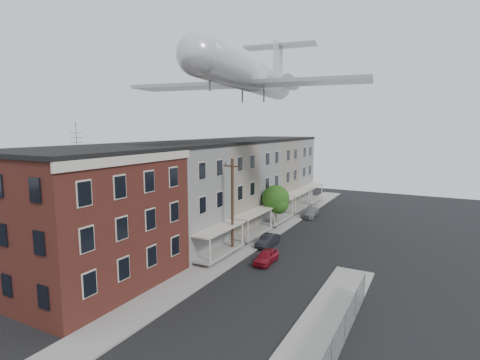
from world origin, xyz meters
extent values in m
cube|color=gray|center=(-5.50, 24.00, 0.06)|extent=(3.00, 62.00, 0.12)
cube|color=gray|center=(5.50, 6.00, 0.06)|extent=(3.00, 26.00, 0.12)
cube|color=gray|center=(-4.05, 24.00, 0.07)|extent=(0.15, 62.00, 0.14)
cube|color=gray|center=(4.05, 6.00, 0.07)|extent=(0.15, 26.00, 0.14)
cube|color=#3D1813|center=(-12.00, 7.00, 5.00)|extent=(10.00, 12.00, 10.00)
cube|color=black|center=(-12.00, 7.00, 10.15)|extent=(10.30, 12.30, 0.30)
cube|color=beige|center=(-6.92, 7.00, 9.70)|extent=(0.16, 12.20, 0.60)
cylinder|color=#515156|center=(-10.00, 5.00, 11.15)|extent=(0.04, 0.04, 2.00)
cube|color=slate|center=(-12.00, 16.50, 5.00)|extent=(10.00, 7.00, 10.00)
cube|color=black|center=(-12.00, 16.50, 10.15)|extent=(10.25, 7.00, 0.30)
cube|color=gray|center=(-6.10, 16.50, 0.55)|extent=(1.80, 6.40, 0.25)
cube|color=beige|center=(-6.10, 16.50, 2.75)|extent=(1.90, 6.50, 0.15)
cube|color=gray|center=(-12.00, 23.50, 5.00)|extent=(10.00, 7.00, 10.00)
cube|color=black|center=(-12.00, 23.50, 10.15)|extent=(10.25, 7.00, 0.30)
cube|color=gray|center=(-6.10, 23.50, 0.55)|extent=(1.80, 6.40, 0.25)
cube|color=beige|center=(-6.10, 23.50, 2.75)|extent=(1.90, 6.50, 0.15)
cube|color=slate|center=(-12.00, 30.50, 5.00)|extent=(10.00, 7.00, 10.00)
cube|color=black|center=(-12.00, 30.50, 10.15)|extent=(10.25, 7.00, 0.30)
cube|color=gray|center=(-6.10, 30.50, 0.55)|extent=(1.80, 6.40, 0.25)
cube|color=beige|center=(-6.10, 30.50, 2.75)|extent=(1.90, 6.50, 0.15)
cube|color=gray|center=(-12.00, 37.50, 5.00)|extent=(10.00, 7.00, 10.00)
cube|color=black|center=(-12.00, 37.50, 10.15)|extent=(10.25, 7.00, 0.30)
cube|color=gray|center=(-6.10, 37.50, 0.55)|extent=(1.80, 6.40, 0.25)
cube|color=beige|center=(-6.10, 37.50, 2.75)|extent=(1.90, 6.50, 0.15)
cube|color=slate|center=(-12.00, 44.50, 5.00)|extent=(10.00, 7.00, 10.00)
cube|color=black|center=(-12.00, 44.50, 10.15)|extent=(10.25, 7.00, 0.30)
cube|color=gray|center=(-6.10, 44.50, 0.55)|extent=(1.80, 6.40, 0.25)
cube|color=beige|center=(-6.10, 44.50, 2.75)|extent=(1.90, 6.50, 0.15)
cylinder|color=gray|center=(7.00, 5.00, 0.95)|extent=(0.06, 0.06, 1.90)
cylinder|color=gray|center=(7.00, 8.00, 0.95)|extent=(0.06, 0.06, 1.90)
cylinder|color=gray|center=(7.00, 11.00, 0.95)|extent=(0.06, 0.06, 1.90)
cylinder|color=gray|center=(7.00, 14.00, 0.95)|extent=(0.06, 0.06, 1.90)
cube|color=gray|center=(7.00, 5.00, 1.85)|extent=(0.04, 18.00, 0.04)
cube|color=gray|center=(7.00, 5.00, 0.95)|extent=(0.02, 18.00, 1.80)
cylinder|color=black|center=(-5.60, 18.00, 4.50)|extent=(0.26, 0.26, 9.00)
cube|color=black|center=(-5.60, 18.00, 8.30)|extent=(1.80, 0.12, 0.12)
cylinder|color=black|center=(-6.30, 18.00, 8.50)|extent=(0.08, 0.08, 0.25)
cylinder|color=black|center=(-4.90, 18.00, 8.50)|extent=(0.08, 0.08, 0.25)
cylinder|color=black|center=(-5.40, 28.00, 1.20)|extent=(0.24, 0.24, 2.40)
sphere|color=#164412|center=(-5.40, 28.00, 3.60)|extent=(3.20, 3.20, 3.20)
sphere|color=#164412|center=(-4.90, 27.70, 3.04)|extent=(2.24, 2.24, 2.24)
imported|color=maroon|center=(-1.80, 17.20, 0.58)|extent=(1.46, 3.46, 1.17)
imported|color=black|center=(-3.60, 21.70, 0.59)|extent=(1.33, 3.58, 1.17)
imported|color=slate|center=(-3.60, 35.75, 0.64)|extent=(2.23, 4.55, 1.27)
cylinder|color=#BCBCC0|center=(-5.08, 20.55, 16.57)|extent=(5.86, 22.01, 2.91)
sphere|color=#BCBCC0|center=(-3.60, 9.74, 16.57)|extent=(2.91, 2.91, 2.91)
cone|color=#BCBCC0|center=(-6.57, 31.35, 16.57)|extent=(3.25, 3.10, 2.91)
cube|color=#939399|center=(-4.90, 19.19, 15.66)|extent=(22.13, 6.76, 0.32)
cylinder|color=#939399|center=(-8.30, 27.90, 16.75)|extent=(1.94, 3.80, 1.45)
cylinder|color=#939399|center=(-3.98, 28.50, 16.75)|extent=(1.94, 3.80, 1.45)
cube|color=#BCBCC0|center=(-6.51, 30.90, 19.11)|extent=(0.70, 3.45, 5.09)
cube|color=#939399|center=(-6.63, 31.80, 21.48)|extent=(8.88, 3.52, 0.23)
cylinder|color=#515156|center=(-3.84, 11.54, 14.93)|extent=(0.15, 0.15, 1.09)
camera|label=1|loc=(10.85, -11.66, 11.80)|focal=28.00mm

